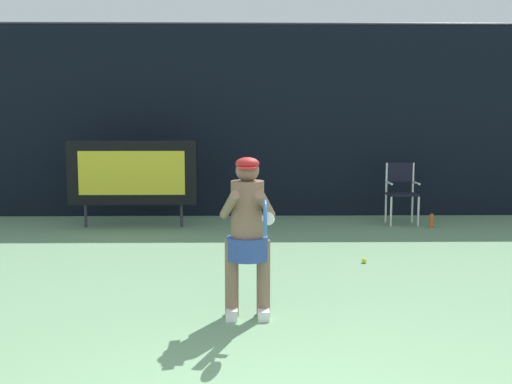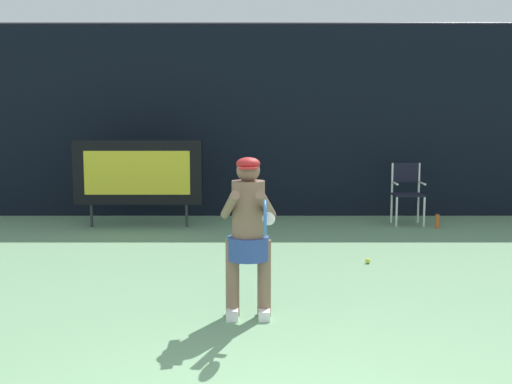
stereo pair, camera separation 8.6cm
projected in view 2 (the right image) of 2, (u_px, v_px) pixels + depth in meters
name	position (u px, v px, depth m)	size (l,w,h in m)	color
backdrop_screen	(263.00, 121.00, 11.80)	(18.00, 0.12, 3.66)	black
scoreboard	(136.00, 173.00, 10.63)	(2.20, 0.21, 1.50)	black
umpire_chair	(405.00, 189.00, 10.97)	(0.52, 0.44, 1.08)	white
water_bottle	(435.00, 221.00, 10.61)	(0.07, 0.07, 0.27)	#D55D23
tennis_player	(246.00, 230.00, 5.80)	(0.53, 0.61, 1.52)	white
tennis_racket	(263.00, 217.00, 5.27)	(0.03, 0.60, 0.31)	black
tennis_ball_loose	(365.00, 261.00, 8.05)	(0.07, 0.07, 0.07)	#CCDB3D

